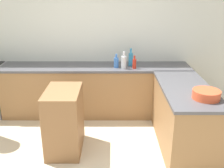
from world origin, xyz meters
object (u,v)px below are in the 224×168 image
(hot_sauce_bottle, at_px, (135,63))
(water_bottle_blue, at_px, (117,62))
(mixing_bowl, at_px, (207,95))
(vinegar_bottle_clear, at_px, (125,62))
(dish_soap_bottle, at_px, (131,59))
(island_table, at_px, (65,120))

(hot_sauce_bottle, bearing_deg, water_bottle_blue, 169.00)
(mixing_bowl, relative_size, vinegar_bottle_clear, 1.18)
(water_bottle_blue, bearing_deg, mixing_bowl, -51.58)
(water_bottle_blue, height_order, hot_sauce_bottle, water_bottle_blue)
(hot_sauce_bottle, bearing_deg, vinegar_bottle_clear, 178.74)
(water_bottle_blue, bearing_deg, hot_sauce_bottle, -11.00)
(dish_soap_bottle, distance_m, hot_sauce_bottle, 0.18)
(water_bottle_blue, distance_m, dish_soap_bottle, 0.28)
(mixing_bowl, bearing_deg, dish_soap_bottle, 119.32)
(dish_soap_bottle, height_order, vinegar_bottle_clear, dish_soap_bottle)
(island_table, relative_size, vinegar_bottle_clear, 3.15)
(island_table, relative_size, dish_soap_bottle, 2.92)
(mixing_bowl, bearing_deg, island_table, 170.78)
(dish_soap_bottle, xyz_separation_m, hot_sauce_bottle, (0.05, -0.17, -0.04))
(vinegar_bottle_clear, height_order, hot_sauce_bottle, vinegar_bottle_clear)
(mixing_bowl, height_order, dish_soap_bottle, dish_soap_bottle)
(island_table, bearing_deg, mixing_bowl, -9.22)
(mixing_bowl, xyz_separation_m, water_bottle_blue, (-1.09, 1.38, 0.04))
(vinegar_bottle_clear, bearing_deg, water_bottle_blue, 156.37)
(island_table, xyz_separation_m, vinegar_bottle_clear, (0.88, 1.02, 0.58))
(water_bottle_blue, xyz_separation_m, hot_sauce_bottle, (0.31, -0.06, -0.01))
(water_bottle_blue, bearing_deg, dish_soap_bottle, 23.78)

